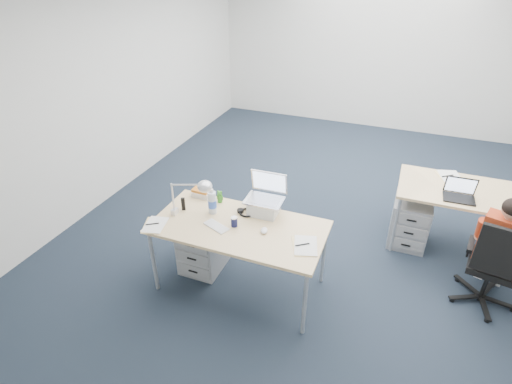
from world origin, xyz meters
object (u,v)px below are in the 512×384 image
at_px(desk_far, 477,196).
at_px(bear_figurine, 220,196).
at_px(seated_person, 500,246).
at_px(office_chair, 487,280).
at_px(cordless_phone, 183,204).
at_px(wireless_keyboard, 216,226).
at_px(drawer_pedestal_near, 204,244).
at_px(book_stack, 202,192).
at_px(sunglasses, 266,215).
at_px(headphones, 247,212).
at_px(can_koozie, 234,222).
at_px(silver_laptop, 264,196).
at_px(water_bottle, 212,201).
at_px(desk_near, 239,230).
at_px(desk_lamp, 185,197).
at_px(drawer_pedestal_far, 410,221).
at_px(computer_mouse, 264,231).
at_px(dark_laptop, 461,190).

height_order(desk_far, bear_figurine, bear_figurine).
distance_m(seated_person, bear_figurine, 2.67).
relative_size(office_chair, cordless_phone, 7.12).
height_order(seated_person, wireless_keyboard, seated_person).
bearing_deg(drawer_pedestal_near, book_stack, 115.08).
height_order(office_chair, sunglasses, office_chair).
height_order(cordless_phone, sunglasses, cordless_phone).
bearing_deg(desk_far, wireless_keyboard, -145.72).
distance_m(drawer_pedestal_near, headphones, 0.66).
bearing_deg(can_koozie, silver_laptop, 59.93).
xyz_separation_m(water_bottle, sunglasses, (0.50, 0.13, -0.12)).
relative_size(wireless_keyboard, bear_figurine, 1.91).
height_order(can_koozie, water_bottle, water_bottle).
xyz_separation_m(desk_near, can_koozie, (-0.04, -0.02, 0.10)).
bearing_deg(desk_near, water_bottle, 161.01).
xyz_separation_m(silver_laptop, wireless_keyboard, (-0.33, -0.38, -0.18)).
distance_m(sunglasses, desk_lamp, 0.79).
height_order(desk_far, seated_person, seated_person).
distance_m(water_bottle, book_stack, 0.35).
bearing_deg(desk_lamp, cordless_phone, 114.53).
distance_m(drawer_pedestal_near, silver_laptop, 0.90).
bearing_deg(drawer_pedestal_far, computer_mouse, -132.32).
distance_m(drawer_pedestal_near, dark_laptop, 2.69).
bearing_deg(bear_figurine, can_koozie, -34.58).
relative_size(silver_laptop, can_koozie, 3.88).
bearing_deg(drawer_pedestal_far, cordless_phone, -147.99).
xyz_separation_m(headphones, desk_lamp, (-0.51, -0.26, 0.21)).
bearing_deg(desk_far, can_koozie, -145.18).
bearing_deg(headphones, can_koozie, -99.88).
bearing_deg(wireless_keyboard, drawer_pedestal_near, 162.64).
bearing_deg(desk_near, book_stack, 148.19).
relative_size(headphones, sunglasses, 2.29).
height_order(wireless_keyboard, sunglasses, sunglasses).
relative_size(drawer_pedestal_near, desk_lamp, 1.22).
relative_size(can_koozie, dark_laptop, 0.33).
xyz_separation_m(silver_laptop, sunglasses, (0.04, -0.04, -0.18)).
distance_m(desk_near, drawer_pedestal_near, 0.64).
height_order(office_chair, dark_laptop, office_chair).
height_order(wireless_keyboard, cordless_phone, cordless_phone).
xyz_separation_m(seated_person, can_koozie, (-2.32, -0.81, 0.21)).
bearing_deg(silver_laptop, wireless_keyboard, -132.29).
relative_size(book_stack, cordless_phone, 1.41).
distance_m(office_chair, can_koozie, 2.42).
xyz_separation_m(desk_near, sunglasses, (0.18, 0.24, 0.06)).
xyz_separation_m(wireless_keyboard, sunglasses, (0.37, 0.33, 0.00)).
relative_size(drawer_pedestal_far, headphones, 2.71).
bearing_deg(drawer_pedestal_near, dark_laptop, 25.01).
bearing_deg(office_chair, desk_lamp, -156.09).
relative_size(water_bottle, cordless_phone, 1.95).
distance_m(wireless_keyboard, dark_laptop, 2.49).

